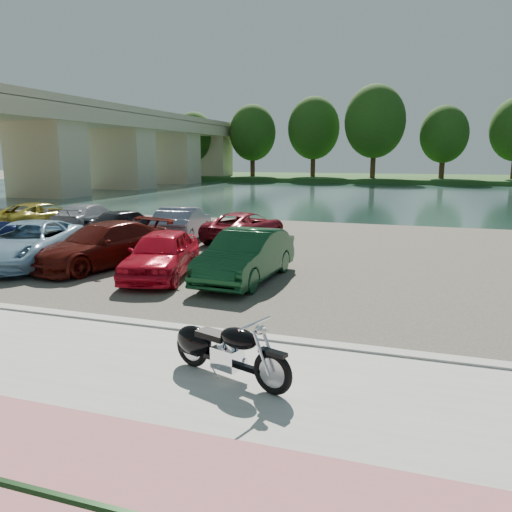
# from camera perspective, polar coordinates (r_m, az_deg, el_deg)

# --- Properties ---
(ground) EXTENTS (200.00, 200.00, 0.00)m
(ground) POSITION_cam_1_polar(r_m,az_deg,el_deg) (8.48, -9.67, -13.65)
(ground) COLOR #595447
(ground) RESTS_ON ground
(promenade) EXTENTS (60.00, 6.00, 0.10)m
(promenade) POSITION_cam_1_polar(r_m,az_deg,el_deg) (7.68, -13.31, -16.16)
(promenade) COLOR #9E9C95
(promenade) RESTS_ON ground
(pink_path) EXTENTS (60.00, 2.00, 0.01)m
(pink_path) POSITION_cam_1_polar(r_m,az_deg,el_deg) (6.61, -20.61, -20.97)
(pink_path) COLOR #A75E5F
(pink_path) RESTS_ON promenade
(kerb) EXTENTS (60.00, 0.30, 0.14)m
(kerb) POSITION_cam_1_polar(r_m,az_deg,el_deg) (10.12, -4.33, -8.87)
(kerb) COLOR #9E9C95
(kerb) RESTS_ON ground
(parking_lot) EXTENTS (60.00, 18.00, 0.04)m
(parking_lot) POSITION_cam_1_polar(r_m,az_deg,el_deg) (18.47, 6.47, 0.21)
(parking_lot) COLOR #3C3830
(parking_lot) RESTS_ON ground
(river) EXTENTS (120.00, 40.00, 0.00)m
(river) POSITION_cam_1_polar(r_m,az_deg,el_deg) (47.03, 13.90, 6.66)
(river) COLOR #192E2B
(river) RESTS_ON ground
(far_bank) EXTENTS (120.00, 24.00, 0.60)m
(far_bank) POSITION_cam_1_polar(r_m,az_deg,el_deg) (78.90, 15.84, 8.54)
(far_bank) COLOR #1F4418
(far_bank) RESTS_ON ground
(bridge) EXTENTS (7.00, 56.00, 8.55)m
(bridge) POSITION_cam_1_polar(r_m,az_deg,el_deg) (57.37, -15.59, 12.88)
(bridge) COLOR #C8AB8B
(bridge) RESTS_ON ground
(far_trees) EXTENTS (70.25, 10.68, 12.52)m
(far_trees) POSITION_cam_1_polar(r_m,az_deg,el_deg) (72.65, 19.44, 13.81)
(far_trees) COLOR #3D2416
(far_trees) RESTS_ON far_bank
(motorcycle) EXTENTS (2.25, 1.05, 1.05)m
(motorcycle) POSITION_cam_1_polar(r_m,az_deg,el_deg) (8.08, -4.18, -10.48)
(motorcycle) COLOR black
(motorcycle) RESTS_ON promenade
(car_2) EXTENTS (3.69, 5.57, 1.42)m
(car_2) POSITION_cam_1_polar(r_m,az_deg,el_deg) (17.98, -24.57, 1.31)
(car_2) COLOR #89AEC8
(car_2) RESTS_ON parking_lot
(car_3) EXTENTS (3.29, 5.22, 1.41)m
(car_3) POSITION_cam_1_polar(r_m,az_deg,el_deg) (16.87, -17.11, 1.22)
(car_3) COLOR #4C100A
(car_3) RESTS_ON parking_lot
(car_4) EXTENTS (2.47, 4.34, 1.39)m
(car_4) POSITION_cam_1_polar(r_m,az_deg,el_deg) (14.94, -10.78, 0.24)
(car_4) COLOR red
(car_4) RESTS_ON parking_lot
(car_5) EXTENTS (1.77, 4.47, 1.45)m
(car_5) POSITION_cam_1_polar(r_m,az_deg,el_deg) (14.26, -1.13, 0.03)
(car_5) COLOR #0F391D
(car_5) RESTS_ON parking_lot
(car_6) EXTENTS (2.87, 5.17, 1.37)m
(car_6) POSITION_cam_1_polar(r_m,az_deg,el_deg) (26.07, -23.25, 4.17)
(car_6) COLOR olive
(car_6) RESTS_ON parking_lot
(car_7) EXTENTS (2.57, 4.91, 1.36)m
(car_7) POSITION_cam_1_polar(r_m,az_deg,el_deg) (24.73, -18.53, 4.15)
(car_7) COLOR gray
(car_7) RESTS_ON parking_lot
(car_8) EXTENTS (2.62, 4.07, 1.29)m
(car_8) POSITION_cam_1_polar(r_m,az_deg,el_deg) (22.63, -14.47, 3.68)
(car_8) COLOR black
(car_8) RESTS_ON parking_lot
(car_9) EXTENTS (2.30, 4.59, 1.44)m
(car_9) POSITION_cam_1_polar(r_m,az_deg,el_deg) (21.29, -8.42, 3.66)
(car_9) COLOR slate
(car_9) RESTS_ON parking_lot
(car_10) EXTENTS (2.79, 4.70, 1.22)m
(car_10) POSITION_cam_1_polar(r_m,az_deg,el_deg) (21.10, -1.28, 3.41)
(car_10) COLOR maroon
(car_10) RESTS_ON parking_lot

